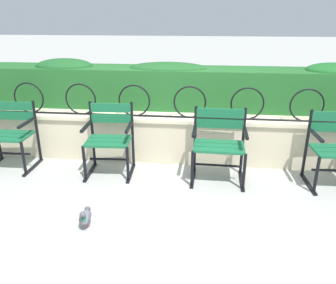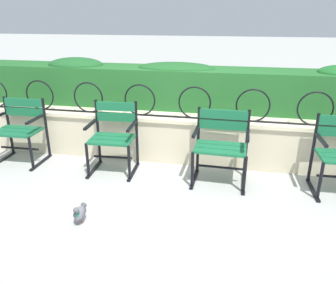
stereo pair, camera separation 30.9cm
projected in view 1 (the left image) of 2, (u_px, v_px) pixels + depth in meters
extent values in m
plane|color=#ADADA8|center=(166.00, 193.00, 3.77)|extent=(60.00, 60.00, 0.00)
cube|color=beige|center=(174.00, 140.00, 4.55)|extent=(6.81, 0.35, 0.57)
cube|color=beige|center=(175.00, 118.00, 4.44)|extent=(6.81, 0.41, 0.05)
cylinder|color=black|center=(174.00, 117.00, 4.36)|extent=(6.28, 0.02, 0.02)
torus|color=black|center=(29.00, 98.00, 4.49)|extent=(0.42, 0.02, 0.42)
torus|color=black|center=(81.00, 99.00, 4.42)|extent=(0.42, 0.02, 0.42)
torus|color=black|center=(134.00, 101.00, 4.34)|extent=(0.42, 0.02, 0.42)
torus|color=black|center=(190.00, 102.00, 4.27)|extent=(0.42, 0.02, 0.42)
torus|color=black|center=(247.00, 104.00, 4.19)|extent=(0.42, 0.02, 0.42)
torus|color=black|center=(307.00, 105.00, 4.12)|extent=(0.42, 0.02, 0.42)
cube|color=#236028|center=(178.00, 88.00, 4.80)|extent=(6.67, 0.65, 0.55)
ellipsoid|color=#1E5726|center=(64.00, 66.00, 4.87)|extent=(0.84, 0.59, 0.22)
ellipsoid|color=#1E5524|center=(168.00, 68.00, 4.72)|extent=(1.10, 0.59, 0.15)
ellipsoid|color=#1F6427|center=(335.00, 71.00, 4.48)|extent=(0.76, 0.59, 0.20)
cube|color=#19663D|center=(1.00, 140.00, 4.12)|extent=(0.57, 0.14, 0.03)
cube|color=#19663D|center=(7.00, 136.00, 4.24)|extent=(0.57, 0.14, 0.03)
cube|color=#19663D|center=(12.00, 132.00, 4.37)|extent=(0.57, 0.14, 0.03)
cube|color=#19663D|center=(12.00, 106.00, 4.35)|extent=(0.57, 0.04, 0.11)
cube|color=#19663D|center=(14.00, 115.00, 4.40)|extent=(0.57, 0.04, 0.11)
cylinder|color=black|center=(37.00, 132.00, 4.45)|extent=(0.04, 0.04, 0.84)
cylinder|color=black|center=(24.00, 159.00, 4.12)|extent=(0.04, 0.04, 0.44)
cube|color=black|center=(33.00, 167.00, 4.37)|extent=(0.05, 0.52, 0.02)
cube|color=black|center=(26.00, 123.00, 4.16)|extent=(0.05, 0.40, 0.03)
cylinder|color=black|center=(10.00, 153.00, 4.33)|extent=(0.54, 0.04, 0.03)
cube|color=#19663D|center=(106.00, 145.00, 3.94)|extent=(0.53, 0.16, 0.03)
cube|color=#19663D|center=(108.00, 141.00, 4.07)|extent=(0.53, 0.16, 0.03)
cube|color=#19663D|center=(111.00, 137.00, 4.20)|extent=(0.53, 0.16, 0.03)
cube|color=#19663D|center=(111.00, 108.00, 4.17)|extent=(0.52, 0.06, 0.11)
cube|color=#19663D|center=(111.00, 118.00, 4.22)|extent=(0.52, 0.06, 0.11)
cylinder|color=black|center=(133.00, 135.00, 4.28)|extent=(0.04, 0.04, 0.87)
cylinder|color=black|center=(128.00, 164.00, 3.96)|extent=(0.04, 0.04, 0.44)
cube|color=black|center=(131.00, 173.00, 4.21)|extent=(0.07, 0.52, 0.02)
cube|color=black|center=(129.00, 127.00, 3.99)|extent=(0.06, 0.40, 0.03)
cylinder|color=black|center=(93.00, 134.00, 4.31)|extent=(0.04, 0.04, 0.87)
cylinder|color=black|center=(84.00, 163.00, 3.98)|extent=(0.04, 0.04, 0.44)
cube|color=black|center=(90.00, 172.00, 4.24)|extent=(0.07, 0.52, 0.02)
cube|color=black|center=(86.00, 127.00, 4.02)|extent=(0.06, 0.40, 0.03)
cylinder|color=black|center=(110.00, 159.00, 4.16)|extent=(0.49, 0.06, 0.03)
cube|color=#19663D|center=(219.00, 151.00, 3.78)|extent=(0.59, 0.14, 0.03)
cube|color=#19663D|center=(219.00, 146.00, 3.90)|extent=(0.59, 0.14, 0.03)
cube|color=#19663D|center=(219.00, 142.00, 4.03)|extent=(0.59, 0.14, 0.03)
cube|color=#19663D|center=(220.00, 113.00, 4.00)|extent=(0.59, 0.04, 0.11)
cube|color=#19663D|center=(220.00, 124.00, 4.05)|extent=(0.59, 0.04, 0.11)
cylinder|color=black|center=(243.00, 142.00, 4.09)|extent=(0.04, 0.04, 0.85)
cylinder|color=black|center=(244.00, 172.00, 3.77)|extent=(0.04, 0.04, 0.44)
cube|color=black|center=(242.00, 181.00, 4.02)|extent=(0.05, 0.52, 0.02)
cube|color=black|center=(246.00, 133.00, 3.80)|extent=(0.05, 0.40, 0.03)
cylinder|color=black|center=(195.00, 139.00, 4.17)|extent=(0.04, 0.04, 0.85)
cylinder|color=black|center=(192.00, 169.00, 3.84)|extent=(0.04, 0.04, 0.44)
cube|color=black|center=(193.00, 178.00, 4.09)|extent=(0.05, 0.52, 0.02)
cube|color=black|center=(194.00, 131.00, 3.87)|extent=(0.05, 0.40, 0.03)
cylinder|color=black|center=(218.00, 165.00, 3.99)|extent=(0.56, 0.04, 0.03)
cube|color=#19663D|center=(333.00, 147.00, 3.90)|extent=(0.54, 0.15, 0.03)
cube|color=#19663D|center=(335.00, 116.00, 3.88)|extent=(0.54, 0.05, 0.11)
cube|color=#19663D|center=(333.00, 127.00, 3.92)|extent=(0.54, 0.05, 0.11)
cylinder|color=black|center=(307.00, 144.00, 4.02)|extent=(0.04, 0.04, 0.85)
cylinder|color=black|center=(316.00, 175.00, 3.69)|extent=(0.04, 0.04, 0.44)
cube|color=black|center=(308.00, 184.00, 3.94)|extent=(0.06, 0.52, 0.02)
cube|color=black|center=(316.00, 135.00, 3.72)|extent=(0.05, 0.40, 0.03)
cylinder|color=black|center=(334.00, 170.00, 3.86)|extent=(0.51, 0.05, 0.03)
ellipsoid|color=slate|center=(85.00, 217.00, 3.12)|extent=(0.13, 0.21, 0.11)
cylinder|color=#2D6B56|center=(84.00, 218.00, 3.05)|extent=(0.05, 0.07, 0.06)
sphere|color=#55555D|center=(83.00, 215.00, 3.01)|extent=(0.06, 0.06, 0.06)
cone|color=black|center=(82.00, 217.00, 2.98)|extent=(0.02, 0.02, 0.01)
cone|color=#4A4A52|center=(87.00, 211.00, 3.23)|extent=(0.07, 0.09, 0.06)
ellipsoid|color=#5B5B63|center=(90.00, 216.00, 3.14)|extent=(0.05, 0.14, 0.07)
ellipsoid|color=#5B5B63|center=(81.00, 217.00, 3.13)|extent=(0.05, 0.14, 0.07)
cylinder|color=#C6515B|center=(88.00, 225.00, 3.15)|extent=(0.01, 0.01, 0.05)
cylinder|color=#C6515B|center=(84.00, 224.00, 3.16)|extent=(0.01, 0.01, 0.05)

